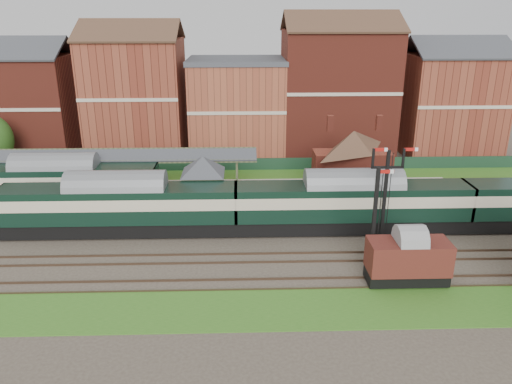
{
  "coord_description": "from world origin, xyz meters",
  "views": [
    {
      "loc": [
        0.45,
        -39.8,
        18.26
      ],
      "look_at": [
        1.74,
        2.0,
        3.0
      ],
      "focal_mm": 35.0,
      "sensor_mm": 36.0,
      "label": 1
    }
  ],
  "objects_px": {
    "signal_box": "(204,186)",
    "dmu_train": "(352,202)",
    "platform_railcar": "(57,182)",
    "semaphore_bracket": "(386,191)",
    "goods_van_a": "(408,258)"
  },
  "relations": [
    {
      "from": "signal_box",
      "to": "dmu_train",
      "type": "relative_size",
      "value": 0.1
    },
    {
      "from": "dmu_train",
      "to": "platform_railcar",
      "type": "xyz_separation_m",
      "value": [
        -27.41,
        6.5,
        -0.09
      ]
    },
    {
      "from": "semaphore_bracket",
      "to": "dmu_train",
      "type": "bearing_deg",
      "value": 129.43
    },
    {
      "from": "platform_railcar",
      "to": "semaphore_bracket",
      "type": "bearing_deg",
      "value": -16.98
    },
    {
      "from": "platform_railcar",
      "to": "dmu_train",
      "type": "bearing_deg",
      "value": -13.34
    },
    {
      "from": "dmu_train",
      "to": "goods_van_a",
      "type": "height_order",
      "value": "dmu_train"
    },
    {
      "from": "dmu_train",
      "to": "goods_van_a",
      "type": "distance_m",
      "value": 9.26
    },
    {
      "from": "semaphore_bracket",
      "to": "dmu_train",
      "type": "relative_size",
      "value": 0.14
    },
    {
      "from": "signal_box",
      "to": "semaphore_bracket",
      "type": "xyz_separation_m",
      "value": [
        15.04,
        -5.75,
        1.44
      ]
    },
    {
      "from": "dmu_train",
      "to": "signal_box",
      "type": "bearing_deg",
      "value": 165.95
    },
    {
      "from": "semaphore_bracket",
      "to": "platform_railcar",
      "type": "xyz_separation_m",
      "value": [
        -29.47,
        9.0,
        -2.04
      ]
    },
    {
      "from": "semaphore_bracket",
      "to": "goods_van_a",
      "type": "xyz_separation_m",
      "value": [
        0.01,
        -6.5,
        -2.68
      ]
    },
    {
      "from": "dmu_train",
      "to": "goods_van_a",
      "type": "relative_size",
      "value": 10.71
    },
    {
      "from": "signal_box",
      "to": "platform_railcar",
      "type": "xyz_separation_m",
      "value": [
        -14.43,
        3.25,
        -0.6
      ]
    },
    {
      "from": "signal_box",
      "to": "semaphore_bracket",
      "type": "bearing_deg",
      "value": -20.92
    }
  ]
}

